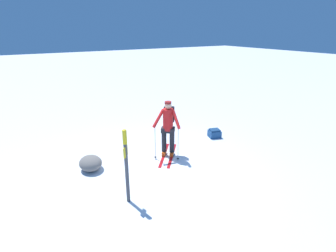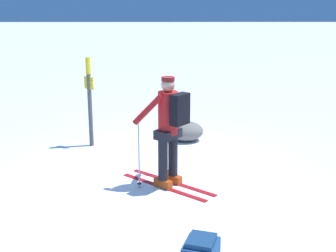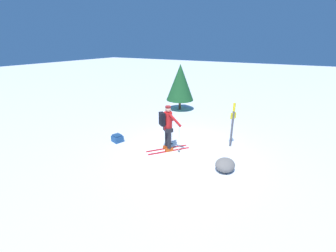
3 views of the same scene
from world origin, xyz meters
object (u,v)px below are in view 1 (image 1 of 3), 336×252
Objects in this scene: skier at (168,125)px; dropped_backpack at (214,133)px; trail_marker at (126,161)px; rock_boulder at (91,163)px.

dropped_backpack is at bearing 98.95° from skier.
skier is 0.99× the size of trail_marker.
rock_boulder reaches higher than dropped_backpack.
trail_marker is at bearing -52.68° from skier.
dropped_backpack is 4.68m from trail_marker.
skier is 3.48× the size of dropped_backpack.
skier is at bearing 81.15° from rock_boulder.
skier is at bearing 127.32° from trail_marker.
trail_marker is 2.43× the size of rock_boulder.
rock_boulder is at bearing -170.21° from trail_marker.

